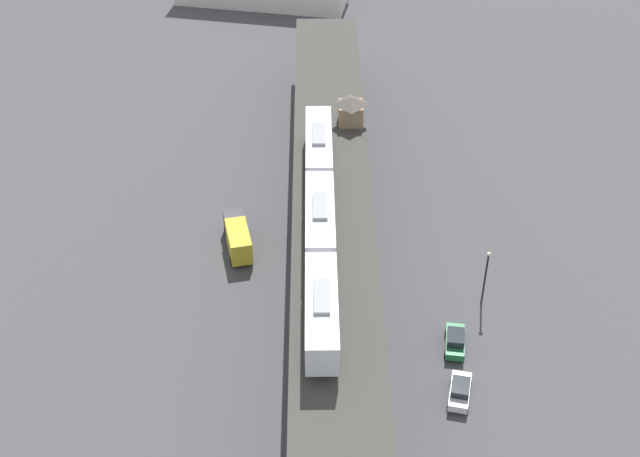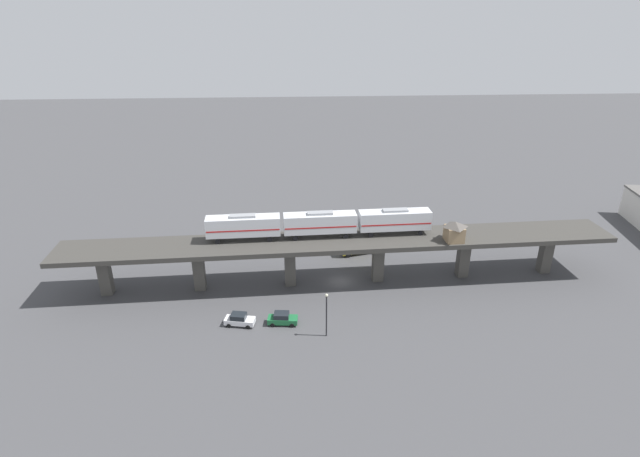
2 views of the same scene
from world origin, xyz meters
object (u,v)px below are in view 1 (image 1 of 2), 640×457
Objects in this scene: signal_hut at (351,109)px; street_car_white at (460,391)px; subway_train at (320,220)px; street_car_green at (455,341)px; delivery_truck at (238,237)px; street_lamp at (486,274)px.

signal_hut is 0.73× the size of street_car_white.
subway_train reaches higher than street_car_white.
signal_hut is 37.10m from street_car_white.
street_car_green is (13.32, -6.43, -9.59)m from subway_train.
signal_hut is 31.34m from street_car_green.
signal_hut reaches higher than street_car_white.
subway_train is at bearing -40.52° from delivery_truck.
subway_train is 15.01m from delivery_truck.
street_car_white is 13.45m from street_lamp.
street_car_white is (-0.14, -6.32, 0.00)m from street_car_green.
subway_train is 17.85m from street_lamp.
street_car_green is 0.98× the size of street_car_white.
signal_hut is (2.99, 21.81, -0.74)m from subway_train.
street_lamp reaches higher than street_car_white.
street_car_white is at bearing -91.28° from street_car_green.
delivery_truck is at bearing 162.72° from street_lamp.
subway_train is at bearing 135.93° from street_car_white.
street_car_green is (10.33, -28.24, -8.85)m from signal_hut.
street_car_white is (10.19, -34.56, -8.85)m from signal_hut.
signal_hut reaches higher than street_lamp.
delivery_truck is at bearing 147.58° from street_car_green.
subway_train is at bearing 154.23° from street_car_green.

